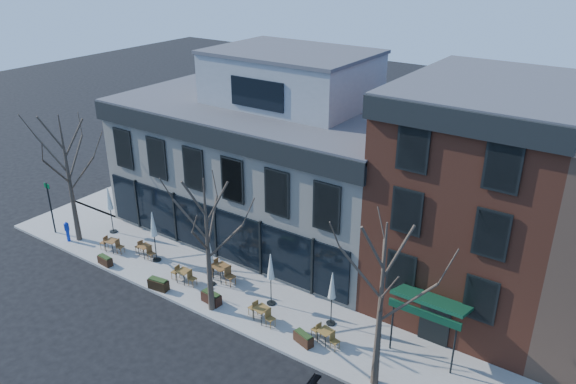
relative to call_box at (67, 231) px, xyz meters
The scene contains 25 objects.
ground 9.64m from the call_box, 22.58° to the left, with size 120.00×120.00×0.00m, color black.
sidewalk_front 12.23m from the call_box, ahead, with size 33.50×4.70×0.15m, color gray.
sidewalk_side 10.00m from the call_box, 103.85° to the left, with size 4.50×12.00×0.15m, color gray.
corner_building 13.10m from the call_box, 44.41° to the left, with size 18.39×10.39×11.10m.
red_brick_building 24.00m from the call_box, 21.62° to the left, with size 8.20×11.78×11.18m.
tree_corner 3.46m from the call_box, 52.06° to the left, with size 3.93×3.98×7.92m.
tree_mid 12.24m from the call_box, ahead, with size 3.50×3.55×7.04m.
tree_right 21.12m from the call_box, ahead, with size 3.72×3.77×7.48m.
sign_pole 2.06m from the call_box, behind, with size 0.50×0.10×3.40m.
call_box is the anchor object (origin of this frame).
cafe_set_0 3.29m from the call_box, 12.72° to the left, with size 1.69×0.76×0.87m.
cafe_set_1 5.46m from the call_box, 14.99° to the left, with size 1.65×0.72×0.85m.
cafe_set_2 9.07m from the call_box, ahead, with size 1.66×0.68×0.87m.
cafe_set_3 10.75m from the call_box, 11.12° to the left, with size 2.03×0.91×1.04m.
cafe_set_4 14.50m from the call_box, ahead, with size 1.72×0.79×0.89m.
cafe_set_5 17.88m from the call_box, ahead, with size 1.61×0.74×0.83m.
umbrella_0 3.04m from the call_box, 60.39° to the left, with size 0.49×0.49×3.06m.
umbrella_1 6.49m from the call_box, 13.36° to the left, with size 0.49×0.49×3.08m.
umbrella_2 10.56m from the call_box, ahead, with size 0.42×0.42×2.60m.
umbrella_3 14.22m from the call_box, ahead, with size 0.46×0.46×2.88m.
umbrella_4 17.54m from the call_box, ahead, with size 0.46×0.46×2.85m.
planter_0 4.14m from the call_box, ahead, with size 0.98×0.45×0.54m.
planter_1 8.43m from the call_box, ahead, with size 1.17×0.60×0.62m.
planter_2 11.53m from the call_box, ahead, with size 1.14×0.54×0.62m.
planter_3 17.08m from the call_box, ahead, with size 1.07×0.66×0.56m.
Camera 1 is at (19.35, -20.76, 16.91)m, focal length 35.00 mm.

